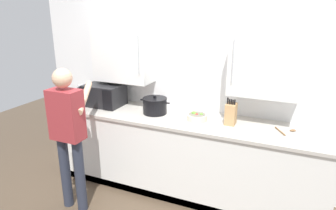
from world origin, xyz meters
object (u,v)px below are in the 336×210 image
knife_block (231,114)px  person_figure (68,128)px  thermos_flask (82,93)px  wooden_spoon (287,131)px  microwave_oven (102,95)px  stock_pot (155,106)px  fruit_bowl (197,117)px

knife_block → person_figure: size_ratio=0.19×
person_figure → thermos_flask: bearing=120.1°
wooden_spoon → person_figure: person_figure is taller
thermos_flask → person_figure: bearing=-59.9°
microwave_oven → thermos_flask: size_ratio=2.98×
microwave_oven → person_figure: person_figure is taller
knife_block → wooden_spoon: bearing=1.8°
microwave_oven → knife_block: bearing=-0.3°
thermos_flask → wooden_spoon: (2.61, 0.00, -0.11)m
thermos_flask → person_figure: person_figure is taller
microwave_oven → wooden_spoon: microwave_oven is taller
stock_pot → person_figure: size_ratio=0.24×
microwave_oven → thermos_flask: microwave_oven is taller
wooden_spoon → microwave_oven: bearing=-179.7°
thermos_flask → microwave_oven: bearing=-1.2°
person_figure → microwave_oven: bearing=100.5°
stock_pot → fruit_bowl: 0.54m
microwave_oven → person_figure: 0.87m
knife_block → person_figure: 1.75m
thermos_flask → wooden_spoon: thermos_flask is taller
thermos_flask → fruit_bowl: 1.66m
microwave_oven → fruit_bowl: size_ratio=2.98×
knife_block → wooden_spoon: 0.60m
stock_pot → person_figure: person_figure is taller
microwave_oven → stock_pot: bearing=-1.5°
stock_pot → fruit_bowl: bearing=-2.1°
knife_block → fruit_bowl: knife_block is taller
knife_block → person_figure: person_figure is taller
thermos_flask → fruit_bowl: size_ratio=1.00×
thermos_flask → wooden_spoon: bearing=0.1°
thermos_flask → wooden_spoon: 2.62m
stock_pot → knife_block: knife_block is taller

